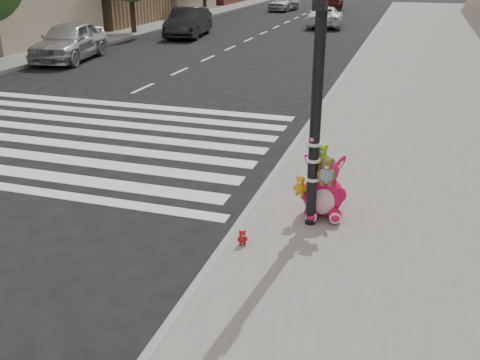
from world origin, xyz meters
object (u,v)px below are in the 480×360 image
at_px(pink_bunny, 323,190).
at_px(car_dark_far, 188,22).
at_px(car_silver_far, 69,41).
at_px(car_white_near, 325,17).
at_px(red_teddy, 242,237).
at_px(signal_pole, 318,120).

xyz_separation_m(pink_bunny, car_dark_far, (-10.66, 19.97, 0.21)).
distance_m(car_silver_far, car_white_near, 17.17).
bearing_deg(car_silver_far, pink_bunny, -52.45).
relative_size(red_teddy, car_white_near, 0.05).
bearing_deg(pink_bunny, signal_pole, -116.01).
bearing_deg(red_teddy, car_silver_far, 101.16).
distance_m(signal_pole, pink_bunny, 1.30).
distance_m(signal_pole, red_teddy, 2.01).
xyz_separation_m(red_teddy, car_dark_far, (-9.74, 21.29, 0.51)).
bearing_deg(car_white_near, car_silver_far, 55.06).
distance_m(pink_bunny, red_teddy, 1.64).
xyz_separation_m(pink_bunny, car_silver_far, (-12.52, 11.68, 0.23)).
height_order(pink_bunny, red_teddy, pink_bunny).
relative_size(signal_pole, car_white_near, 0.90).
bearing_deg(car_dark_far, car_silver_far, -110.77).
relative_size(car_silver_far, car_dark_far, 1.00).
xyz_separation_m(red_teddy, car_silver_far, (-11.60, 13.01, 0.54)).
xyz_separation_m(red_teddy, car_white_near, (-3.41, 28.10, 0.36)).
bearing_deg(car_silver_far, car_white_near, 52.09).
relative_size(pink_bunny, car_white_near, 0.23).
xyz_separation_m(signal_pole, car_silver_far, (-12.43, 12.04, -1.02)).
height_order(red_teddy, car_white_near, car_white_near).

